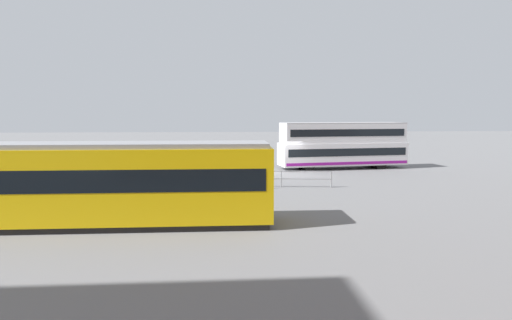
# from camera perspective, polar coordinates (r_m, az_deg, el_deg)

# --- Properties ---
(ground_plane) EXTENTS (160.00, 160.00, 0.00)m
(ground_plane) POSITION_cam_1_polar(r_m,az_deg,el_deg) (33.45, 4.49, -1.86)
(ground_plane) COLOR slate
(double_decker_bus) EXTENTS (11.25, 3.99, 3.97)m
(double_decker_bus) POSITION_cam_1_polar(r_m,az_deg,el_deg) (37.12, 11.59, 1.98)
(double_decker_bus) COLOR white
(double_decker_bus) RESTS_ON ground
(tram_yellow) EXTENTS (15.83, 2.77, 3.50)m
(tram_yellow) POSITION_cam_1_polar(r_m,az_deg,el_deg) (19.03, -22.46, -2.92)
(tram_yellow) COLOR #E5B70C
(tram_yellow) RESTS_ON ground
(pedestrian_near_railing) EXTENTS (0.45, 0.45, 1.66)m
(pedestrian_near_railing) POSITION_cam_1_polar(r_m,az_deg,el_deg) (29.52, -3.13, -1.07)
(pedestrian_near_railing) COLOR #4C3F2D
(pedestrian_near_railing) RESTS_ON ground
(pedestrian_railing) EXTENTS (6.40, 0.84, 1.08)m
(pedestrian_railing) POSITION_cam_1_polar(r_m,az_deg,el_deg) (27.17, 3.41, -2.17)
(pedestrian_railing) COLOR gray
(pedestrian_railing) RESTS_ON ground
(info_sign) EXTENTS (1.02, 0.12, 2.59)m
(info_sign) POSITION_cam_1_polar(r_m,az_deg,el_deg) (25.85, -3.85, -0.24)
(info_sign) COLOR slate
(info_sign) RESTS_ON ground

